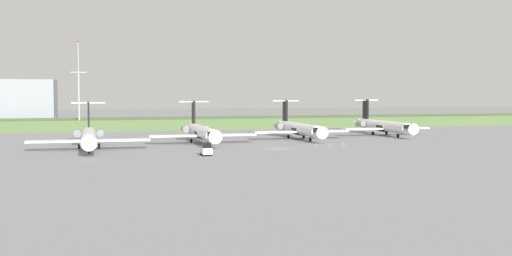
{
  "coord_description": "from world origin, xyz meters",
  "views": [
    {
      "loc": [
        -35.91,
        -116.65,
        11.24
      ],
      "look_at": [
        0.0,
        18.17,
        3.0
      ],
      "focal_mm": 44.03,
      "sensor_mm": 36.0,
      "label": 1
    }
  ],
  "objects_px": {
    "antenna_mast": "(79,94)",
    "safety_cone_mid_marker": "(329,144)",
    "baggage_tug": "(206,150)",
    "safety_cone_front_marker": "(316,145)",
    "regional_jet_second": "(201,132)",
    "regional_jet_third": "(299,128)",
    "regional_jet_nearest": "(89,136)",
    "regional_jet_fourth": "(383,125)",
    "safety_cone_rear_marker": "(343,144)"
  },
  "relations": [
    {
      "from": "antenna_mast",
      "to": "safety_cone_mid_marker",
      "type": "relative_size",
      "value": 45.77
    },
    {
      "from": "baggage_tug",
      "to": "safety_cone_mid_marker",
      "type": "relative_size",
      "value": 5.82
    },
    {
      "from": "antenna_mast",
      "to": "safety_cone_mid_marker",
      "type": "xyz_separation_m",
      "value": [
        50.76,
        -60.09,
        -10.14
      ]
    },
    {
      "from": "safety_cone_front_marker",
      "to": "safety_cone_mid_marker",
      "type": "bearing_deg",
      "value": 10.0
    },
    {
      "from": "regional_jet_second",
      "to": "safety_cone_mid_marker",
      "type": "xyz_separation_m",
      "value": [
        24.8,
        -11.7,
        -2.26
      ]
    },
    {
      "from": "regional_jet_third",
      "to": "antenna_mast",
      "type": "distance_m",
      "value": 65.9
    },
    {
      "from": "regional_jet_nearest",
      "to": "safety_cone_mid_marker",
      "type": "bearing_deg",
      "value": -3.67
    },
    {
      "from": "regional_jet_nearest",
      "to": "safety_cone_front_marker",
      "type": "bearing_deg",
      "value": -4.67
    },
    {
      "from": "regional_jet_fourth",
      "to": "regional_jet_nearest",
      "type": "bearing_deg",
      "value": -163.98
    },
    {
      "from": "baggage_tug",
      "to": "regional_jet_nearest",
      "type": "bearing_deg",
      "value": 139.15
    },
    {
      "from": "regional_jet_third",
      "to": "regional_jet_fourth",
      "type": "distance_m",
      "value": 25.18
    },
    {
      "from": "regional_jet_second",
      "to": "regional_jet_fourth",
      "type": "distance_m",
      "value": 50.17
    },
    {
      "from": "antenna_mast",
      "to": "safety_cone_rear_marker",
      "type": "xyz_separation_m",
      "value": [
        53.75,
        -60.39,
        -10.14
      ]
    },
    {
      "from": "regional_jet_third",
      "to": "baggage_tug",
      "type": "height_order",
      "value": "regional_jet_third"
    },
    {
      "from": "regional_jet_fourth",
      "to": "safety_cone_rear_marker",
      "type": "bearing_deg",
      "value": -130.96
    },
    {
      "from": "regional_jet_second",
      "to": "regional_jet_third",
      "type": "relative_size",
      "value": 1.0
    },
    {
      "from": "antenna_mast",
      "to": "baggage_tug",
      "type": "bearing_deg",
      "value": -73.24
    },
    {
      "from": "safety_cone_front_marker",
      "to": "safety_cone_mid_marker",
      "type": "xyz_separation_m",
      "value": [
        3.28,
        0.58,
        0.0
      ]
    },
    {
      "from": "regional_jet_fourth",
      "to": "regional_jet_second",
      "type": "bearing_deg",
      "value": -166.07
    },
    {
      "from": "antenna_mast",
      "to": "regional_jet_nearest",
      "type": "bearing_deg",
      "value": -87.41
    },
    {
      "from": "safety_cone_mid_marker",
      "to": "regional_jet_nearest",
      "type": "bearing_deg",
      "value": 176.33
    },
    {
      "from": "regional_jet_nearest",
      "to": "baggage_tug",
      "type": "distance_m",
      "value": 26.11
    },
    {
      "from": "regional_jet_second",
      "to": "safety_cone_front_marker",
      "type": "bearing_deg",
      "value": -29.73
    },
    {
      "from": "regional_jet_fourth",
      "to": "safety_cone_rear_marker",
      "type": "relative_size",
      "value": 56.36
    },
    {
      "from": "regional_jet_third",
      "to": "safety_cone_rear_marker",
      "type": "xyz_separation_m",
      "value": [
        3.61,
        -18.36,
        -2.26
      ]
    },
    {
      "from": "regional_jet_third",
      "to": "baggage_tug",
      "type": "bearing_deg",
      "value": -131.02
    },
    {
      "from": "regional_jet_second",
      "to": "antenna_mast",
      "type": "relative_size",
      "value": 1.23
    },
    {
      "from": "regional_jet_second",
      "to": "baggage_tug",
      "type": "height_order",
      "value": "regional_jet_second"
    },
    {
      "from": "baggage_tug",
      "to": "safety_cone_mid_marker",
      "type": "distance_m",
      "value": 31.71
    },
    {
      "from": "regional_jet_second",
      "to": "baggage_tug",
      "type": "relative_size",
      "value": 9.69
    },
    {
      "from": "regional_jet_fourth",
      "to": "safety_cone_front_marker",
      "type": "bearing_deg",
      "value": -138.13
    },
    {
      "from": "baggage_tug",
      "to": "safety_cone_rear_marker",
      "type": "relative_size",
      "value": 5.82
    },
    {
      "from": "baggage_tug",
      "to": "safety_cone_mid_marker",
      "type": "xyz_separation_m",
      "value": [
        28.46,
        13.96,
        -0.73
      ]
    },
    {
      "from": "safety_cone_rear_marker",
      "to": "regional_jet_fourth",
      "type": "bearing_deg",
      "value": 49.04
    },
    {
      "from": "regional_jet_second",
      "to": "safety_cone_rear_marker",
      "type": "xyz_separation_m",
      "value": [
        27.78,
        -12.01,
        -2.26
      ]
    },
    {
      "from": "safety_cone_front_marker",
      "to": "regional_jet_nearest",
      "type": "bearing_deg",
      "value": 175.33
    },
    {
      "from": "baggage_tug",
      "to": "safety_cone_front_marker",
      "type": "relative_size",
      "value": 5.82
    },
    {
      "from": "regional_jet_third",
      "to": "safety_cone_front_marker",
      "type": "xyz_separation_m",
      "value": [
        -2.66,
        -18.63,
        -2.26
      ]
    },
    {
      "from": "regional_jet_nearest",
      "to": "baggage_tug",
      "type": "bearing_deg",
      "value": -40.85
    },
    {
      "from": "baggage_tug",
      "to": "antenna_mast",
      "type": "bearing_deg",
      "value": 106.76
    },
    {
      "from": "regional_jet_nearest",
      "to": "safety_cone_front_marker",
      "type": "relative_size",
      "value": 56.36
    },
    {
      "from": "safety_cone_mid_marker",
      "to": "regional_jet_fourth",
      "type": "bearing_deg",
      "value": 44.86
    },
    {
      "from": "regional_jet_nearest",
      "to": "safety_cone_rear_marker",
      "type": "distance_m",
      "value": 51.33
    },
    {
      "from": "safety_cone_rear_marker",
      "to": "regional_jet_third",
      "type": "bearing_deg",
      "value": 101.12
    },
    {
      "from": "regional_jet_third",
      "to": "safety_cone_front_marker",
      "type": "distance_m",
      "value": 18.96
    },
    {
      "from": "regional_jet_fourth",
      "to": "safety_cone_rear_marker",
      "type": "xyz_separation_m",
      "value": [
        -20.91,
        -24.09,
        -2.26
      ]
    },
    {
      "from": "antenna_mast",
      "to": "baggage_tug",
      "type": "xyz_separation_m",
      "value": [
        22.3,
        -74.05,
        -9.41
      ]
    },
    {
      "from": "regional_jet_nearest",
      "to": "safety_cone_rear_marker",
      "type": "bearing_deg",
      "value": -3.8
    },
    {
      "from": "safety_cone_front_marker",
      "to": "safety_cone_rear_marker",
      "type": "bearing_deg",
      "value": 2.5
    },
    {
      "from": "regional_jet_nearest",
      "to": "baggage_tug",
      "type": "xyz_separation_m",
      "value": [
        19.72,
        -17.05,
        -1.53
      ]
    }
  ]
}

